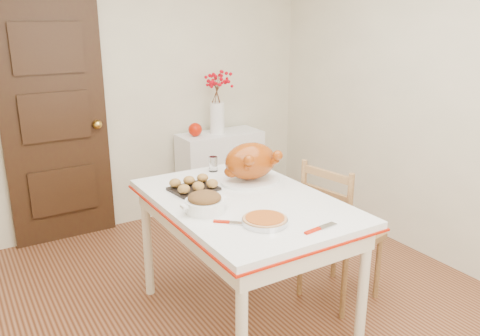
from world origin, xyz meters
TOP-DOWN VIEW (x-y plane):
  - floor at (0.00, 0.00)m, footprint 3.50×4.00m
  - wall_back at (0.00, 2.00)m, footprint 3.50×0.00m
  - wall_right at (1.75, 0.00)m, footprint 0.00×4.00m
  - door_back at (-0.70, 1.97)m, footprint 0.85×0.06m
  - sideboard at (0.77, 1.78)m, footprint 0.81×0.36m
  - kitchen_table at (-0.01, 0.08)m, footprint 0.96×1.41m
  - chair_oak at (0.70, -0.02)m, footprint 0.51×0.51m
  - berry_vase at (0.74, 1.78)m, footprint 0.32×0.32m
  - apple at (0.50, 1.78)m, footprint 0.13×0.13m
  - turkey_platter at (0.18, 0.32)m, footprint 0.47×0.41m
  - pumpkin_pie at (-0.12, -0.30)m, footprint 0.26×0.26m
  - stuffing_dish at (-0.31, 0.02)m, footprint 0.31×0.26m
  - rolls_tray at (-0.21, 0.37)m, footprint 0.30×0.25m
  - pie_server at (0.09, -0.50)m, footprint 0.22×0.09m
  - carving_knife at (-0.25, -0.21)m, footprint 0.22×0.20m
  - drinking_glass at (0.09, 0.65)m, footprint 0.07×0.07m
  - shaker_pair at (0.28, 0.59)m, footprint 0.10×0.06m

SIDE VIEW (x-z plane):
  - floor at x=0.00m, z-range 0.00..0.00m
  - sideboard at x=0.77m, z-range 0.00..0.81m
  - kitchen_table at x=-0.01m, z-range 0.00..0.84m
  - chair_oak at x=0.70m, z-range 0.00..0.99m
  - pie_server at x=0.09m, z-range 0.84..0.85m
  - carving_knife at x=-0.25m, z-range 0.84..0.85m
  - pumpkin_pie at x=-0.12m, z-range 0.84..0.89m
  - apple at x=0.50m, z-range 0.81..0.94m
  - rolls_tray at x=-0.21m, z-range 0.84..0.92m
  - shaker_pair at x=0.28m, z-range 0.84..0.93m
  - drinking_glass at x=0.09m, z-range 0.84..0.95m
  - stuffing_dish at x=-0.31m, z-range 0.84..0.95m
  - turkey_platter at x=0.18m, z-range 0.84..1.10m
  - door_back at x=-0.70m, z-range 0.00..2.06m
  - berry_vase at x=0.74m, z-range 0.81..1.43m
  - wall_back at x=0.00m, z-range 0.00..2.50m
  - wall_right at x=1.75m, z-range 0.00..2.50m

